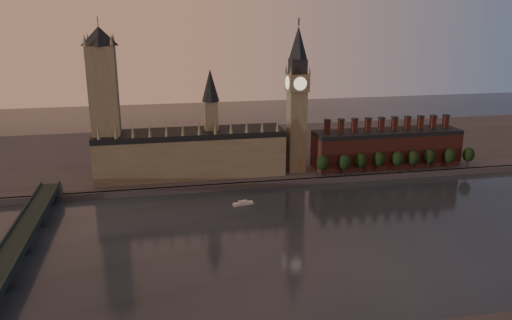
{
  "coord_description": "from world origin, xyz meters",
  "views": [
    {
      "loc": [
        -87.14,
        -223.72,
        111.33
      ],
      "look_at": [
        -30.46,
        55.0,
        29.84
      ],
      "focal_mm": 35.0,
      "sensor_mm": 36.0,
      "label": 1
    }
  ],
  "objects_px": {
    "big_ben": "(297,98)",
    "river_boat": "(243,203)",
    "westminster_bridge": "(10,258)",
    "victoria_tower": "(104,100)"
  },
  "relations": [
    {
      "from": "river_boat",
      "to": "big_ben",
      "type": "bearing_deg",
      "value": 35.74
    },
    {
      "from": "big_ben",
      "to": "river_boat",
      "type": "height_order",
      "value": "big_ben"
    },
    {
      "from": "big_ben",
      "to": "river_boat",
      "type": "relative_size",
      "value": 8.26
    },
    {
      "from": "big_ben",
      "to": "river_boat",
      "type": "bearing_deg",
      "value": -133.84
    },
    {
      "from": "westminster_bridge",
      "to": "river_boat",
      "type": "xyz_separation_m",
      "value": [
        117.49,
        63.22,
        -6.48
      ]
    },
    {
      "from": "big_ben",
      "to": "westminster_bridge",
      "type": "relative_size",
      "value": 0.54
    },
    {
      "from": "victoria_tower",
      "to": "westminster_bridge",
      "type": "bearing_deg",
      "value": -106.56
    },
    {
      "from": "big_ben",
      "to": "westminster_bridge",
      "type": "height_order",
      "value": "big_ben"
    },
    {
      "from": "victoria_tower",
      "to": "river_boat",
      "type": "bearing_deg",
      "value": -33.44
    },
    {
      "from": "victoria_tower",
      "to": "westminster_bridge",
      "type": "xyz_separation_m",
      "value": [
        -35.0,
        -117.7,
        -51.65
      ]
    }
  ]
}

